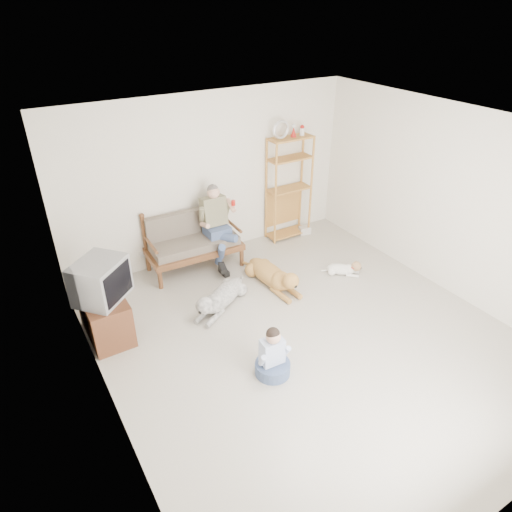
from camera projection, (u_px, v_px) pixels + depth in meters
floor at (307, 337)px, 6.02m from camera, size 5.50×5.50×0.00m
ceiling at (322, 133)px, 4.66m from camera, size 5.50×5.50×0.00m
wall_back at (210, 177)px, 7.38m from camera, size 5.00×0.00×5.00m
wall_left at (98, 316)px, 4.22m from camera, size 0.00×5.50×5.50m
wall_right at (454, 204)px, 6.46m from camera, size 0.00×5.50×5.50m
loveseat at (192, 240)px, 7.35m from camera, size 1.52×0.75×0.95m
man at (219, 232)px, 7.27m from camera, size 0.52×0.74×1.20m
etagere at (289, 188)px, 8.07m from camera, size 0.82×0.36×2.15m
book_stack at (305, 230)px, 8.59m from camera, size 0.23×0.19×0.13m
tv_stand at (105, 316)px, 5.93m from camera, size 0.51×0.90×0.60m
crt_tv at (101, 281)px, 5.63m from camera, size 0.81×0.80×0.53m
wall_outlet at (144, 254)px, 7.33m from camera, size 0.12×0.02×0.08m
golden_retriever at (273, 276)px, 7.00m from camera, size 0.41×1.41×0.43m
shaggy_dog at (220, 298)px, 6.52m from camera, size 1.16×0.81×0.40m
terrier at (345, 269)px, 7.31m from camera, size 0.54×0.50×0.25m
child at (273, 357)px, 5.34m from camera, size 0.42×0.42×0.67m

